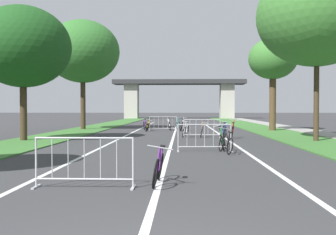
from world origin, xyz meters
The scene contains 27 objects.
grass_verge_left centered at (-6.87, 29.48, 0.03)m, with size 3.20×72.07×0.05m, color #386B2D.
grass_verge_right centered at (6.87, 29.48, 0.03)m, with size 3.20×72.07×0.05m, color #386B2D.
sidewalk_path_right centered at (9.42, 29.48, 0.04)m, with size 1.89×72.07×0.08m, color gray.
lane_stripe_center centered at (0.00, 20.85, 0.00)m, with size 0.14×41.70×0.01m, color silver.
lane_stripe_right_lane centered at (2.90, 20.85, 0.00)m, with size 0.14×41.70×0.01m, color silver.
lane_stripe_left_lane centered at (-2.90, 20.85, 0.00)m, with size 0.14×41.70×0.01m, color silver.
overpass_bridge centered at (0.00, 59.57, 4.44)m, with size 21.59×4.06×6.36m.
tree_left_maple_mid centered at (-7.50, 15.49, 4.73)m, with size 4.79×4.79×6.78m.
tree_left_oak_mid centered at (-7.25, 26.15, 6.08)m, with size 5.73×5.73×8.53m.
tree_right_cypress_far centered at (7.14, 15.70, 6.23)m, with size 5.90×5.90×8.74m.
tree_right_pine_far centered at (7.14, 24.79, 5.22)m, with size 3.55×3.55×6.81m.
crowd_barrier_nearest centered at (-1.52, 4.32, 0.51)m, with size 2.08×0.45×1.05m.
crowd_barrier_second centered at (1.36, 11.13, 0.51)m, with size 2.10×0.55×1.05m.
crowd_barrier_third centered at (1.61, 17.94, 0.51)m, with size 2.10×0.53×1.05m.
crowd_barrier_fourth centered at (-0.91, 24.75, 0.51)m, with size 2.09×0.49×1.05m.
bicycle_white_0 centered at (0.72, 18.29, 0.37)m, with size 0.46×1.66×0.96m.
bicycle_purple_1 centered at (-2.28, 25.13, 0.38)m, with size 0.65×1.70×0.92m.
bicycle_red_2 centered at (3.25, 17.55, 0.39)m, with size 0.67×1.65×1.04m.
bicycle_blue_3 centered at (2.90, 18.47, 0.36)m, with size 0.51×1.65×0.94m.
bicycle_teal_4 centered at (0.23, 25.14, 0.36)m, with size 0.52×1.64×1.00m.
bicycle_orange_5 centered at (1.64, 18.47, 0.35)m, with size 0.50×1.60×0.94m.
bicycle_silver_6 centered at (0.48, 24.30, 0.39)m, with size 0.49×1.73×1.04m.
bicycle_yellow_7 centered at (-2.02, 24.23, 0.34)m, with size 0.43×1.57×0.84m.
bicycle_black_8 centered at (2.11, 10.63, 0.35)m, with size 0.51×1.66×0.94m.
bicycle_green_9 centered at (2.11, 11.66, 0.39)m, with size 0.54×1.65×1.03m.
bicycle_white_10 centered at (-0.45, 25.24, 0.38)m, with size 0.55×1.68×0.96m.
bicycle_purple_11 centered at (-0.01, 4.77, 0.35)m, with size 0.54×1.60×0.89m.
Camera 1 is at (0.49, -3.45, 1.63)m, focal length 40.84 mm.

